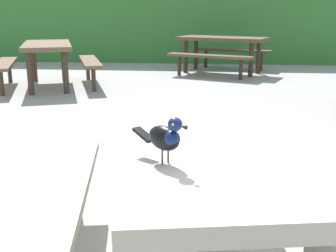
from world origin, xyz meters
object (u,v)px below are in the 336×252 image
picnic_table_mid_right (48,54)px  picnic_table_far_centre (222,46)px  picnic_table_foreground (203,169)px  bird_grackle (166,137)px

picnic_table_mid_right → picnic_table_far_centre: same height
picnic_table_foreground → picnic_table_mid_right: same height
picnic_table_mid_right → picnic_table_far_centre: size_ratio=0.99×
bird_grackle → picnic_table_mid_right: bearing=114.8°
picnic_table_mid_right → picnic_table_far_centre: 3.56m
bird_grackle → picnic_table_foreground: bearing=74.0°
picnic_table_foreground → bird_grackle: bird_grackle is taller
bird_grackle → picnic_table_far_centre: 7.60m
picnic_table_foreground → picnic_table_mid_right: bearing=117.8°
picnic_table_foreground → bird_grackle: bearing=-106.0°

